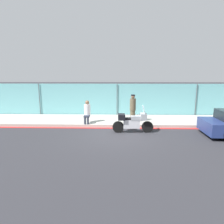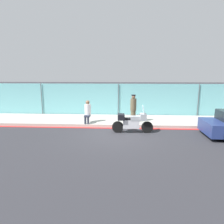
% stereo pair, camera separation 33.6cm
% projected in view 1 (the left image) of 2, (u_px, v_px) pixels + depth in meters
% --- Properties ---
extents(ground_plane, '(120.00, 120.00, 0.00)m').
position_uv_depth(ground_plane, '(117.00, 135.00, 10.38)').
color(ground_plane, '#2D2D33').
extents(sidewalk, '(41.68, 2.94, 0.18)m').
position_uv_depth(sidewalk, '(117.00, 120.00, 13.07)').
color(sidewalk, '#ADA89E').
rests_on(sidewalk, ground_plane).
extents(curb_paint_stripe, '(41.68, 0.18, 0.01)m').
position_uv_depth(curb_paint_stripe, '(117.00, 128.00, 11.56)').
color(curb_paint_stripe, red).
rests_on(curb_paint_stripe, ground_plane).
extents(storefront_fence, '(39.59, 0.17, 2.40)m').
position_uv_depth(storefront_fence, '(117.00, 100.00, 14.39)').
color(storefront_fence, '#6BB2B7').
rests_on(storefront_fence, ground_plane).
extents(motorcycle, '(2.19, 0.54, 1.47)m').
position_uv_depth(motorcycle, '(133.00, 122.00, 10.63)').
color(motorcycle, black).
rests_on(motorcycle, ground_plane).
extents(officer_standing, '(0.37, 0.37, 1.68)m').
position_uv_depth(officer_standing, '(133.00, 108.00, 12.19)').
color(officer_standing, brown).
rests_on(officer_standing, sidewalk).
extents(person_seated_on_curb, '(0.38, 0.69, 1.35)m').
position_uv_depth(person_seated_on_curb, '(87.00, 111.00, 11.99)').
color(person_seated_on_curb, '#2D3342').
rests_on(person_seated_on_curb, sidewalk).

